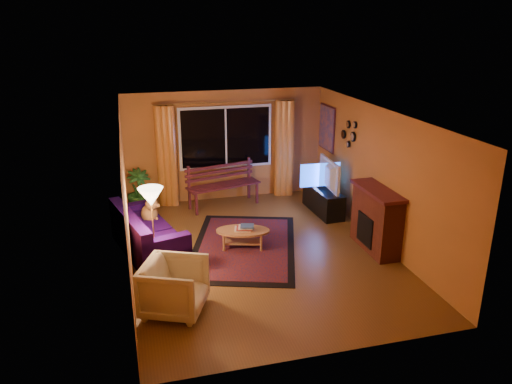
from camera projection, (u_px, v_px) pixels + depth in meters
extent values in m
cube|color=brown|center=(260.00, 253.00, 9.00)|extent=(4.50, 6.00, 0.02)
cube|color=white|center=(261.00, 114.00, 8.17)|extent=(4.50, 6.00, 0.02)
cube|color=#C57733|center=(225.00, 146.00, 11.33)|extent=(4.50, 0.02, 2.50)
cube|color=#C57733|center=(125.00, 198.00, 8.04)|extent=(0.02, 6.00, 2.50)
cube|color=#C57733|center=(379.00, 176.00, 9.13)|extent=(0.02, 6.00, 2.50)
cube|color=black|center=(226.00, 138.00, 11.20)|extent=(2.00, 0.02, 1.30)
cylinder|color=#BF8C3F|center=(226.00, 102.00, 10.90)|extent=(3.20, 0.03, 0.03)
cylinder|color=orange|center=(166.00, 157.00, 10.93)|extent=(0.36, 0.36, 2.24)
cylinder|color=orange|center=(284.00, 149.00, 11.58)|extent=(0.36, 0.36, 2.24)
cube|color=#4A171B|center=(224.00, 196.00, 11.11)|extent=(1.71, 0.87, 0.49)
imported|color=#235B1E|center=(139.00, 191.00, 10.76)|extent=(0.69, 0.69, 0.93)
cube|color=black|center=(149.00, 232.00, 8.87)|extent=(1.33, 2.13, 0.80)
imported|color=beige|center=(174.00, 285.00, 7.05)|extent=(1.05, 1.08, 0.86)
cylinder|color=#BF8C3F|center=(154.00, 232.00, 8.02)|extent=(0.29, 0.29, 1.49)
cube|color=maroon|center=(244.00, 246.00, 9.21)|extent=(2.67, 3.35, 0.02)
cylinder|color=#B67642|center=(243.00, 239.00, 9.12)|extent=(1.20, 1.20, 0.35)
cube|color=black|center=(323.00, 200.00, 10.76)|extent=(0.48, 1.31, 0.54)
imported|color=black|center=(325.00, 174.00, 10.57)|extent=(0.19, 1.10, 0.63)
cube|color=maroon|center=(376.00, 221.00, 8.95)|extent=(0.40, 1.20, 1.10)
cube|color=#CE652E|center=(327.00, 128.00, 11.22)|extent=(0.04, 0.76, 0.96)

